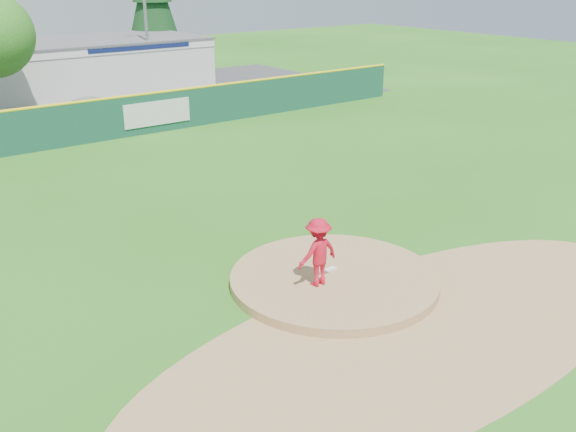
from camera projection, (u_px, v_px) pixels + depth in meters
ground at (334, 283)px, 16.98m from camera, size 120.00×120.00×0.00m
pitchers_mound at (334, 283)px, 16.98m from camera, size 5.50×5.50×0.50m
pitching_rubber at (327, 270)px, 17.11m from camera, size 0.60×0.15×0.04m
infield_dirt_arc at (420, 331)px, 14.76m from camera, size 15.40×15.40×0.01m
parking_lot at (24, 112)px, 36.94m from camera, size 44.00×16.00×0.02m
pitcher at (318, 252)px, 16.08m from camera, size 1.16×0.67×1.79m
van at (97, 108)px, 34.82m from camera, size 5.06×3.47×1.29m
pool_building_grp at (89, 64)px, 43.44m from camera, size 15.20×8.20×3.31m
fence_banners at (62, 126)px, 29.39m from camera, size 13.22×0.04×1.20m
outfield_fence at (79, 122)px, 29.90m from camera, size 40.00×0.14×2.07m
light_pole_right at (145, 5)px, 41.52m from camera, size 1.75×0.25×10.00m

